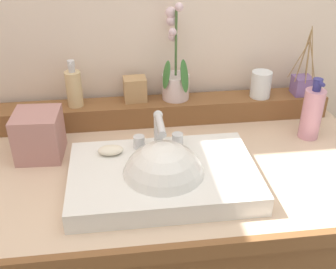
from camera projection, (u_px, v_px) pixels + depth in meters
The scene contains 11 objects.
vanity_cabinet at pixel (171, 264), 1.41m from camera, with size 1.21×0.67×0.83m.
back_ledge at pixel (161, 111), 1.41m from camera, with size 1.14×0.10×0.08m, color brown.
sink_basin at pixel (163, 179), 1.09m from camera, with size 0.49×0.32×0.26m.
soap_bar at pixel (111, 150), 1.14m from camera, with size 0.07×0.04×0.02m, color #EDE3CA.
potted_plant at pixel (175, 76), 1.37m from camera, with size 0.10×0.12×0.32m.
soap_dispenser at pixel (74, 88), 1.33m from camera, with size 0.05×0.05×0.16m.
tumbler_cup at pixel (261, 84), 1.40m from camera, with size 0.07×0.07×0.09m, color silver.
reed_diffuser at pixel (302, 84), 1.42m from camera, with size 0.09×0.06×0.24m.
trinket_box at pixel (135, 89), 1.38m from camera, with size 0.07×0.06×0.08m, color tan.
lotion_bottle at pixel (312, 113), 1.29m from camera, with size 0.06×0.07×0.20m.
tissue_box at pixel (39, 135), 1.20m from camera, with size 0.13×0.13×0.14m, color tan.
Camera 1 is at (-0.14, -0.99, 1.51)m, focal length 44.16 mm.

